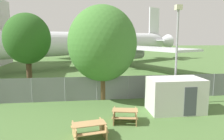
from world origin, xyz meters
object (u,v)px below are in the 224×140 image
airplane (96,43)px  portable_cabin (175,95)px  picnic_bench_open_grass (89,129)px  picnic_bench_near_cabin (125,114)px  tree_left_of_cabin (102,44)px  tree_near_hangar (27,39)px

airplane → portable_cabin: airplane is taller
portable_cabin → airplane: bearing=98.5°
airplane → picnic_bench_open_grass: (-2.00, -29.16, -3.49)m
picnic_bench_near_cabin → tree_left_of_cabin: size_ratio=0.23×
picnic_bench_near_cabin → tree_near_hangar: (-7.18, 7.23, 4.46)m
portable_cabin → tree_left_of_cabin: bearing=141.7°
portable_cabin → tree_near_hangar: tree_near_hangar is taller
airplane → picnic_bench_open_grass: 29.43m
airplane → portable_cabin: bearing=64.3°
tree_left_of_cabin → tree_near_hangar: bearing=161.4°
tree_near_hangar → tree_left_of_cabin: (6.28, -2.11, -0.36)m
picnic_bench_open_grass → tree_left_of_cabin: bearing=79.4°
picnic_bench_open_grass → tree_left_of_cabin: tree_left_of_cabin is taller
airplane → picnic_bench_open_grass: airplane is taller
portable_cabin → picnic_bench_near_cabin: size_ratio=2.05×
portable_cabin → picnic_bench_near_cabin: portable_cabin is taller
picnic_bench_near_cabin → airplane: bearing=90.4°
airplane → tree_left_of_cabin: bearing=53.8°
tree_left_of_cabin → picnic_bench_open_grass: bearing=-100.6°
picnic_bench_near_cabin → tree_near_hangar: 11.13m
portable_cabin → tree_left_of_cabin: 6.86m
portable_cabin → picnic_bench_open_grass: (-5.99, -3.25, -0.69)m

